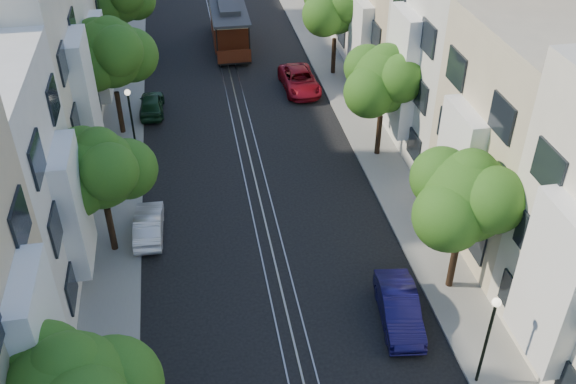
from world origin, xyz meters
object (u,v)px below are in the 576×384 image
parked_car_e_mid (399,308)px  parked_car_e_far (300,80)px  parked_car_w_far (152,104)px  cable_car (229,22)px  tree_e_c (385,81)px  tree_w_c (111,55)px  lamp_east (490,329)px  parked_car_w_mid (149,224)px  tree_e_b (467,199)px  tree_e_d (337,7)px  lamp_west (131,114)px  tree_w_b (101,172)px

parked_car_e_mid → parked_car_e_far: 21.51m
parked_car_e_far → parked_car_w_far: size_ratio=1.32×
cable_car → parked_car_e_far: (3.90, -8.30, -1.25)m
cable_car → parked_car_e_mid: cable_car is taller
tree_e_c → tree_w_c: 15.25m
lamp_east → parked_car_w_mid: 16.28m
tree_e_b → tree_w_c: (-14.40, 16.00, 0.34)m
tree_e_b → lamp_east: 5.41m
tree_e_c → parked_car_e_far: 10.24m
tree_e_d → tree_w_c: (-14.40, -6.00, 0.20)m
tree_e_d → parked_car_w_far: (-12.70, -3.62, -4.24)m
tree_w_c → parked_car_e_far: bearing=19.2°
tree_e_c → cable_car: tree_e_c is taller
parked_car_w_mid → parked_car_e_far: bearing=-123.3°
tree_e_d → tree_w_c: tree_w_c is taller
tree_e_c → parked_car_e_mid: 13.40m
parked_car_e_far → cable_car: bearing=113.2°
tree_e_c → parked_car_w_mid: (-12.86, -5.09, -3.99)m
lamp_west → parked_car_w_mid: 7.49m
lamp_west → parked_car_e_mid: (10.70, -14.52, -2.16)m
tree_w_b → lamp_west: (0.84, 8.02, -1.55)m
tree_e_d → cable_car: tree_e_d is taller
parked_car_w_far → tree_e_d: bearing=-162.1°
tree_e_c → lamp_west: (-13.56, 2.02, -1.75)m
tree_e_d → parked_car_w_mid: 21.03m
parked_car_w_far → parked_car_w_mid: bearing=91.2°
tree_e_d → parked_car_w_far: size_ratio=1.86×
tree_e_c → parked_car_e_mid: tree_e_c is taller
parked_car_e_mid → lamp_west: bearing=133.2°
tree_w_b → parked_car_e_mid: bearing=-29.4°
tree_w_b → lamp_west: bearing=84.0°
parked_car_e_mid → parked_car_w_far: 22.17m
lamp_west → tree_e_c: bearing=-8.5°
parked_car_e_mid → lamp_east: bearing=-54.5°
tree_e_b → parked_car_w_far: tree_e_b is taller
lamp_east → cable_car: lamp_east is taller
parked_car_w_mid → parked_car_e_mid: bearing=145.6°
parked_car_w_mid → cable_car: bearing=-103.2°
tree_e_b → parked_car_w_mid: (-12.86, 5.91, -4.13)m
parked_car_w_far → parked_car_e_far: bearing=-168.6°
tree_e_d → lamp_east: size_ratio=1.65×
tree_e_c → parked_car_w_far: 15.22m
lamp_west → cable_car: (6.80, 15.29, -0.92)m
cable_car → parked_car_w_mid: bearing=-104.3°
cable_car → parked_car_w_far: bearing=-119.9°
parked_car_e_far → parked_car_e_mid: bearing=-91.9°
lamp_west → parked_car_e_far: 12.96m
tree_w_b → parked_car_e_far: bearing=52.5°
tree_w_b → cable_car: tree_w_b is taller
lamp_west → cable_car: lamp_west is taller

